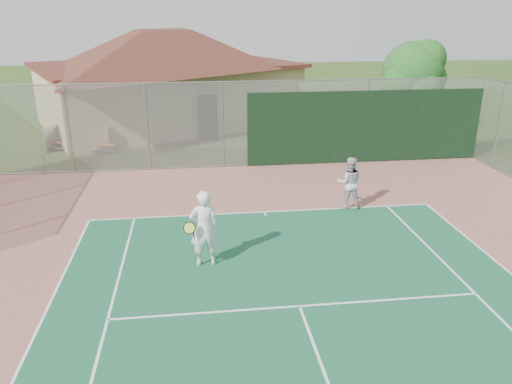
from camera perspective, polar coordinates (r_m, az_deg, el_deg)
back_fence at (r=20.76m, az=4.83°, el=7.56°), size 20.08×0.11×3.53m
clubhouse at (r=29.06m, az=-10.29°, el=13.78°), size 16.75×14.30×6.11m
bleachers at (r=24.85m, az=-18.87°, el=6.09°), size 3.42×2.51×1.11m
tree at (r=25.96m, az=17.60°, el=12.67°), size 3.49×3.31×4.87m
player_white_front at (r=12.55m, az=-5.96°, el=-4.23°), size 0.92×0.73×2.00m
player_grey_back at (r=16.46m, az=10.61°, el=0.99°), size 0.93×0.78×1.71m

